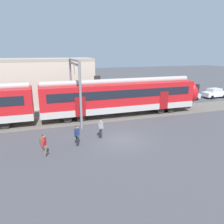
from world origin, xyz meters
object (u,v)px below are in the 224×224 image
pedestrian_grey (101,127)px  parked_car_white (215,93)px  pedestrian_red (44,144)px  parked_car_silver (186,95)px  commuter_train (44,101)px  pedestrian_navy (77,134)px

pedestrian_grey → parked_car_white: size_ratio=0.41×
pedestrian_red → parked_car_white: bearing=25.3°
pedestrian_red → parked_car_white: size_ratio=0.41×
parked_car_silver → parked_car_white: (5.37, -0.04, 0.00)m
commuter_train → parked_car_silver: bearing=12.0°
pedestrian_red → pedestrian_grey: size_ratio=1.00×
pedestrian_red → pedestrian_navy: bearing=23.3°
commuter_train → parked_car_white: bearing=9.5°
pedestrian_red → parked_car_white: (26.83, 12.68, -0.21)m
pedestrian_navy → parked_car_silver: 22.16m
pedestrian_navy → parked_car_silver: pedestrian_navy is taller
commuter_train → pedestrian_red: 8.33m
pedestrian_red → parked_car_silver: pedestrian_red is taller
parked_car_white → pedestrian_grey: bearing=-154.3°
commuter_train → parked_car_silver: (21.13, 4.49, -1.47)m
pedestrian_navy → parked_car_silver: size_ratio=0.41×
pedestrian_red → parked_car_silver: 24.95m
pedestrian_navy → parked_car_white: bearing=25.5°
pedestrian_red → pedestrian_grey: 5.22m
commuter_train → pedestrian_navy: (2.25, -7.12, -1.29)m
pedestrian_red → parked_car_white: 29.67m
pedestrian_navy → pedestrian_grey: 2.41m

